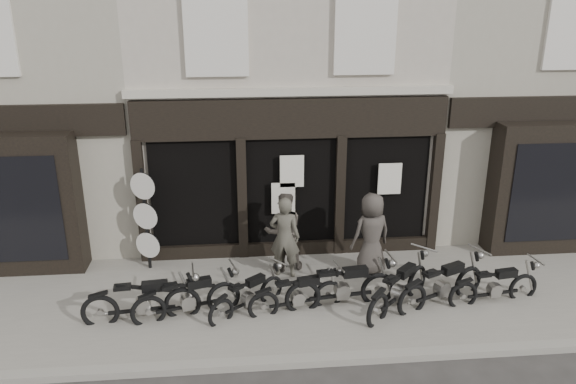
{
  "coord_description": "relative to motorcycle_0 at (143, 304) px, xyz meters",
  "views": [
    {
      "loc": [
        -1.21,
        -9.39,
        6.1
      ],
      "look_at": [
        -0.2,
        1.6,
        2.18
      ],
      "focal_mm": 35.0,
      "sensor_mm": 36.0,
      "label": 1
    }
  ],
  "objects": [
    {
      "name": "ground_plane",
      "position": [
        3.13,
        -0.29,
        -0.43
      ],
      "size": [
        90.0,
        90.0,
        0.0
      ],
      "primitive_type": "plane",
      "color": "#2D2B28",
      "rests_on": "ground"
    },
    {
      "name": "pavement",
      "position": [
        3.13,
        0.61,
        -0.37
      ],
      "size": [
        30.0,
        4.2,
        0.12
      ],
      "primitive_type": "cube",
      "color": "slate",
      "rests_on": "ground_plane"
    },
    {
      "name": "kerb",
      "position": [
        3.13,
        -1.54,
        -0.37
      ],
      "size": [
        30.0,
        0.25,
        0.13
      ],
      "primitive_type": "cube",
      "color": "gray",
      "rests_on": "ground_plane"
    },
    {
      "name": "central_building",
      "position": [
        3.13,
        5.66,
        3.65
      ],
      "size": [
        7.3,
        6.22,
        8.34
      ],
      "color": "#ABA193",
      "rests_on": "ground"
    },
    {
      "name": "neighbour_left",
      "position": [
        -3.22,
        5.6,
        3.61
      ],
      "size": [
        5.6,
        6.73,
        8.34
      ],
      "color": "gray",
      "rests_on": "ground"
    },
    {
      "name": "neighbour_right",
      "position": [
        9.48,
        5.6,
        3.61
      ],
      "size": [
        5.6,
        6.73,
        8.34
      ],
      "color": "gray",
      "rests_on": "ground"
    },
    {
      "name": "motorcycle_0",
      "position": [
        0.0,
        0.0,
        0.0
      ],
      "size": [
        2.27,
        0.62,
        1.09
      ],
      "rotation": [
        0.0,
        0.0,
        0.1
      ],
      "color": "black",
      "rests_on": "ground"
    },
    {
      "name": "motorcycle_1",
      "position": [
        0.85,
        0.08,
        -0.02
      ],
      "size": [
        2.11,
        0.9,
        1.04
      ],
      "rotation": [
        0.0,
        0.0,
        0.28
      ],
      "color": "black",
      "rests_on": "ground"
    },
    {
      "name": "motorcycle_2",
      "position": [
        2.02,
        0.18,
        -0.07
      ],
      "size": [
        1.6,
        1.38,
        0.91
      ],
      "rotation": [
        0.0,
        0.0,
        0.68
      ],
      "color": "black",
      "rests_on": "ground"
    },
    {
      "name": "motorcycle_3",
      "position": [
        3.01,
        0.07,
        -0.05
      ],
      "size": [
        1.98,
        0.74,
        0.96
      ],
      "rotation": [
        0.0,
        0.0,
        0.23
      ],
      "color": "black",
      "rests_on": "ground"
    },
    {
      "name": "motorcycle_4",
      "position": [
        3.93,
        0.18,
        0.01
      ],
      "size": [
        2.32,
        0.64,
        1.11
      ],
      "rotation": [
        0.0,
        0.0,
        0.13
      ],
      "color": "black",
      "rests_on": "ground"
    },
    {
      "name": "motorcycle_5",
      "position": [
        5.05,
        0.03,
        -0.0
      ],
      "size": [
        1.79,
        1.75,
        1.08
      ],
      "rotation": [
        0.0,
        0.0,
        0.77
      ],
      "color": "black",
      "rests_on": "ground"
    },
    {
      "name": "motorcycle_6",
      "position": [
        5.98,
        0.11,
        -0.0
      ],
      "size": [
        2.12,
        1.22,
        1.09
      ],
      "rotation": [
        0.0,
        0.0,
        0.43
      ],
      "color": "black",
      "rests_on": "ground"
    },
    {
      "name": "motorcycle_7",
      "position": [
        7.06,
        0.03,
        -0.05
      ],
      "size": [
        2.02,
        0.6,
        0.97
      ],
      "rotation": [
        0.0,
        0.0,
        0.15
      ],
      "color": "black",
      "rests_on": "ground"
    },
    {
      "name": "man_left",
      "position": [
        2.88,
        1.55,
        0.61
      ],
      "size": [
        0.76,
        0.6,
        1.85
      ],
      "primitive_type": "imported",
      "rotation": [
        0.0,
        0.0,
        2.89
      ],
      "color": "#47443A",
      "rests_on": "pavement"
    },
    {
      "name": "man_centre",
      "position": [
        2.88,
        1.89,
        0.6
      ],
      "size": [
        0.97,
        0.81,
        1.83
      ],
      "primitive_type": "imported",
      "rotation": [
        0.0,
        0.0,
        3.28
      ],
      "color": "#403A34",
      "rests_on": "pavement"
    },
    {
      "name": "man_right",
      "position": [
        4.8,
        1.5,
        0.63
      ],
      "size": [
        1.05,
        0.84,
        1.88
      ],
      "primitive_type": "imported",
      "rotation": [
        0.0,
        0.0,
        3.44
      ],
      "color": "#3B3631",
      "rests_on": "pavement"
    },
    {
      "name": "advert_sign_post",
      "position": [
        -0.19,
        2.15,
        0.79
      ],
      "size": [
        0.58,
        0.39,
        2.51
      ],
      "rotation": [
        0.0,
        0.0,
        -0.41
      ],
      "color": "black",
      "rests_on": "ground"
    }
  ]
}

